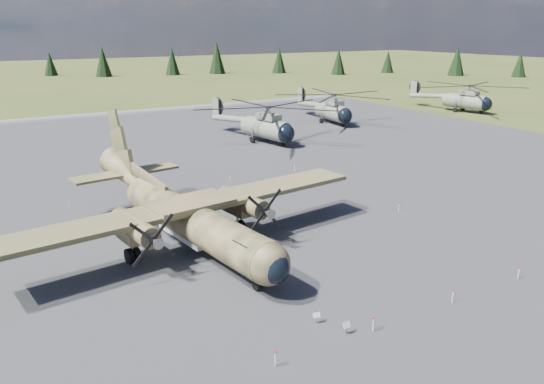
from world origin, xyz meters
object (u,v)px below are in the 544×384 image
transport_plane (184,211)px  helicopter_mid (333,102)px  helicopter_far (467,93)px  helicopter_near (266,117)px

transport_plane → helicopter_mid: 53.53m
helicopter_far → transport_plane: bearing=-164.7°
transport_plane → helicopter_mid: (39.85, 35.73, 0.86)m
transport_plane → helicopter_near: transport_plane is taller
transport_plane → helicopter_near: bearing=43.4°
helicopter_mid → helicopter_far: 29.18m
helicopter_near → helicopter_far: bearing=-4.1°
helicopter_mid → helicopter_far: helicopter_far is taller
transport_plane → helicopter_near: size_ratio=1.10×
helicopter_near → helicopter_mid: helicopter_near is taller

